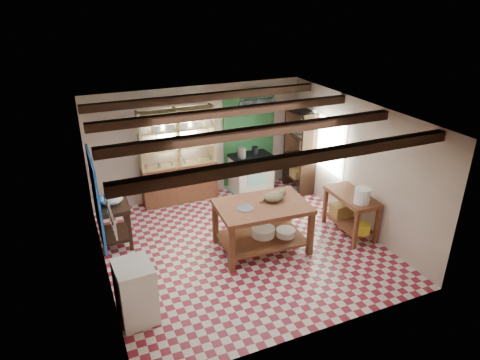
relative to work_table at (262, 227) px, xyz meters
name	(u,v)px	position (x,y,z in m)	size (l,w,h in m)	color
floor	(242,246)	(-0.30, 0.24, -0.48)	(5.00, 5.00, 0.02)	maroon
ceiling	(242,114)	(-0.30, 0.24, 2.13)	(5.00, 5.00, 0.02)	#3F3F43
wall_back	(199,142)	(-0.30, 2.74, 0.83)	(5.00, 0.04, 2.60)	beige
wall_front	(318,257)	(-0.30, -2.26, 0.83)	(5.00, 0.04, 2.60)	beige
wall_left	(99,210)	(-2.80, 0.24, 0.83)	(0.04, 5.00, 2.60)	beige
wall_right	(356,164)	(2.20, 0.24, 0.83)	(0.04, 5.00, 2.60)	beige
ceiling_beams	(242,121)	(-0.30, 0.24, 2.01)	(5.00, 3.80, 0.15)	black
blue_wall_patch	(96,198)	(-2.77, 1.14, 0.63)	(0.04, 1.40, 1.60)	blue
green_wall_patch	(249,138)	(0.95, 2.71, 0.78)	(1.30, 0.04, 2.30)	#215329
window_back	(177,128)	(-0.80, 2.72, 1.23)	(0.90, 0.02, 0.80)	#B7CBB4
window_right	(327,144)	(2.18, 1.24, 0.93)	(0.02, 1.30, 1.20)	#B7CBB4
utensil_rail	(109,217)	(-2.74, -0.96, 1.31)	(0.06, 0.90, 0.28)	black
pot_rack	(257,104)	(0.95, 2.29, 1.71)	(0.86, 0.12, 0.36)	black
shelving_unit	(178,157)	(-0.85, 2.55, 0.63)	(1.70, 0.34, 2.20)	tan
tall_rack	(300,151)	(1.98, 2.04, 0.53)	(0.40, 0.86, 2.00)	black
work_table	(262,227)	(0.00, 0.00, 0.00)	(1.66, 1.11, 0.94)	brown
stove	(251,173)	(0.87, 2.39, 0.00)	(0.96, 0.64, 0.94)	beige
prep_table	(115,223)	(-2.50, 1.29, -0.04)	(0.58, 0.85, 0.86)	black
white_cabinet	(136,292)	(-2.52, -0.95, 0.00)	(0.52, 0.63, 0.94)	white
right_counter	(350,214)	(1.88, -0.16, -0.05)	(0.59, 1.18, 0.85)	brown
cat	(274,197)	(0.25, 0.03, 0.56)	(0.39, 0.30, 0.18)	olive
steel_tray	(245,208)	(-0.35, -0.03, 0.48)	(0.30, 0.30, 0.02)	#AEACB4
basin_large	(263,232)	(0.05, 0.05, -0.14)	(0.45, 0.45, 0.16)	white
basin_small	(286,232)	(0.44, -0.13, -0.16)	(0.36, 0.36, 0.13)	white
kettle_left	(242,152)	(0.62, 2.37, 0.58)	(0.20, 0.20, 0.23)	#AEACB4
kettle_right	(255,151)	(0.97, 2.39, 0.56)	(0.15, 0.15, 0.19)	black
enamel_bowl	(111,198)	(-2.50, 1.29, 0.49)	(0.44, 0.44, 0.22)	white
white_bucket	(362,196)	(1.82, -0.51, 0.52)	(0.29, 0.29, 0.29)	white
wicker_basket	(341,210)	(1.89, 0.14, -0.11)	(0.39, 0.31, 0.27)	#A07C40
yellow_tub	(363,229)	(1.87, -0.61, -0.15)	(0.27, 0.27, 0.20)	gold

